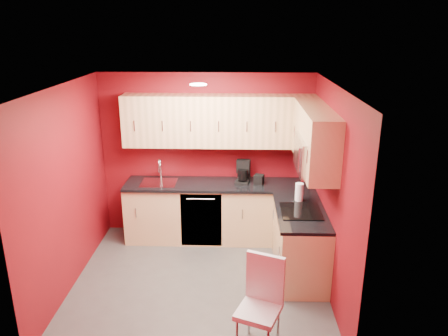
# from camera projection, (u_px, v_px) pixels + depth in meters

# --- Properties ---
(floor) EXTENTS (3.20, 3.20, 0.00)m
(floor) POSITION_uv_depth(u_px,v_px,m) (200.00, 281.00, 5.65)
(floor) COLOR #494744
(floor) RESTS_ON ground
(ceiling) EXTENTS (3.20, 3.20, 0.00)m
(ceiling) POSITION_uv_depth(u_px,v_px,m) (196.00, 87.00, 4.86)
(ceiling) COLOR white
(ceiling) RESTS_ON wall_back
(wall_back) EXTENTS (3.20, 0.00, 3.20)m
(wall_back) POSITION_uv_depth(u_px,v_px,m) (207.00, 155.00, 6.68)
(wall_back) COLOR maroon
(wall_back) RESTS_ON floor
(wall_front) EXTENTS (3.20, 0.00, 3.20)m
(wall_front) POSITION_uv_depth(u_px,v_px,m) (183.00, 253.00, 3.83)
(wall_front) COLOR maroon
(wall_front) RESTS_ON floor
(wall_left) EXTENTS (0.00, 3.00, 3.00)m
(wall_left) POSITION_uv_depth(u_px,v_px,m) (67.00, 189.00, 5.31)
(wall_left) COLOR maroon
(wall_left) RESTS_ON floor
(wall_right) EXTENTS (0.00, 3.00, 3.00)m
(wall_right) POSITION_uv_depth(u_px,v_px,m) (331.00, 193.00, 5.21)
(wall_right) COLOR maroon
(wall_right) RESTS_ON floor
(base_cabinets_back) EXTENTS (2.80, 0.60, 0.87)m
(base_cabinets_back) POSITION_uv_depth(u_px,v_px,m) (219.00, 212.00, 6.65)
(base_cabinets_back) COLOR #E1BE80
(base_cabinets_back) RESTS_ON floor
(base_cabinets_right) EXTENTS (0.60, 1.30, 0.87)m
(base_cabinets_right) POSITION_uv_depth(u_px,v_px,m) (300.00, 243.00, 5.71)
(base_cabinets_right) COLOR #E1BE80
(base_cabinets_right) RESTS_ON floor
(countertop_back) EXTENTS (2.80, 0.63, 0.04)m
(countertop_back) POSITION_uv_depth(u_px,v_px,m) (219.00, 185.00, 6.49)
(countertop_back) COLOR black
(countertop_back) RESTS_ON base_cabinets_back
(countertop_right) EXTENTS (0.63, 1.27, 0.04)m
(countertop_right) POSITION_uv_depth(u_px,v_px,m) (301.00, 212.00, 5.55)
(countertop_right) COLOR black
(countertop_right) RESTS_ON base_cabinets_right
(upper_cabinets_back) EXTENTS (2.80, 0.35, 0.75)m
(upper_cabinets_back) POSITION_uv_depth(u_px,v_px,m) (219.00, 121.00, 6.33)
(upper_cabinets_back) COLOR #E5B782
(upper_cabinets_back) RESTS_ON wall_back
(upper_cabinets_right) EXTENTS (0.35, 1.55, 0.75)m
(upper_cabinets_right) POSITION_uv_depth(u_px,v_px,m) (314.00, 132.00, 5.43)
(upper_cabinets_right) COLOR #E5B782
(upper_cabinets_right) RESTS_ON wall_right
(microwave) EXTENTS (0.42, 0.76, 0.42)m
(microwave) POSITION_uv_depth(u_px,v_px,m) (314.00, 155.00, 5.27)
(microwave) COLOR silver
(microwave) RESTS_ON upper_cabinets_right
(cooktop) EXTENTS (0.50, 0.55, 0.01)m
(cooktop) POSITION_uv_depth(u_px,v_px,m) (301.00, 211.00, 5.51)
(cooktop) COLOR black
(cooktop) RESTS_ON countertop_right
(sink) EXTENTS (0.52, 0.42, 0.35)m
(sink) POSITION_uv_depth(u_px,v_px,m) (159.00, 180.00, 6.52)
(sink) COLOR silver
(sink) RESTS_ON countertop_back
(dishwasher_front) EXTENTS (0.60, 0.02, 0.82)m
(dishwasher_front) POSITION_uv_depth(u_px,v_px,m) (201.00, 220.00, 6.38)
(dishwasher_front) COLOR black
(dishwasher_front) RESTS_ON base_cabinets_back
(downlight) EXTENTS (0.20, 0.20, 0.01)m
(downlight) POSITION_uv_depth(u_px,v_px,m) (198.00, 84.00, 5.15)
(downlight) COLOR white
(downlight) RESTS_ON ceiling
(coffee_maker) EXTENTS (0.24, 0.30, 0.33)m
(coffee_maker) POSITION_uv_depth(u_px,v_px,m) (243.00, 172.00, 6.47)
(coffee_maker) COLOR black
(coffee_maker) RESTS_ON countertop_back
(napkin_holder) EXTENTS (0.17, 0.17, 0.14)m
(napkin_holder) POSITION_uv_depth(u_px,v_px,m) (259.00, 179.00, 6.44)
(napkin_holder) COLOR black
(napkin_holder) RESTS_ON countertop_back
(paper_towel) EXTENTS (0.17, 0.17, 0.25)m
(paper_towel) POSITION_uv_depth(u_px,v_px,m) (299.00, 192.00, 5.80)
(paper_towel) COLOR white
(paper_towel) RESTS_ON countertop_right
(dining_chair) EXTENTS (0.53, 0.54, 0.99)m
(dining_chair) POSITION_uv_depth(u_px,v_px,m) (259.00, 307.00, 4.34)
(dining_chair) COLOR silver
(dining_chair) RESTS_ON floor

